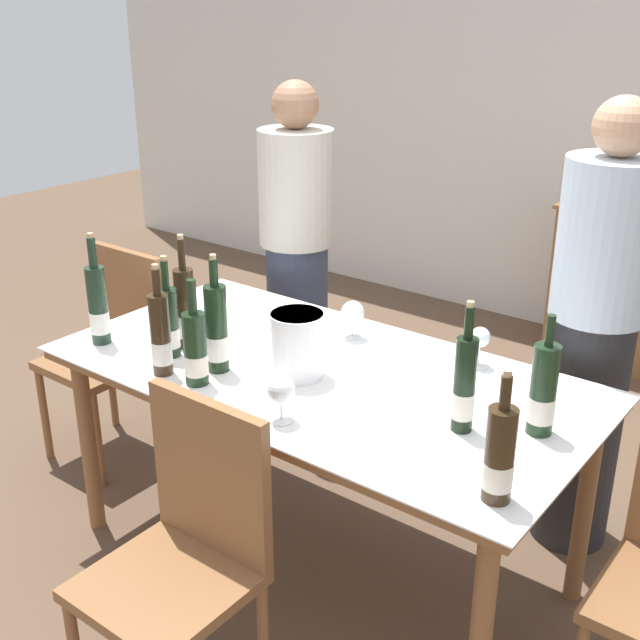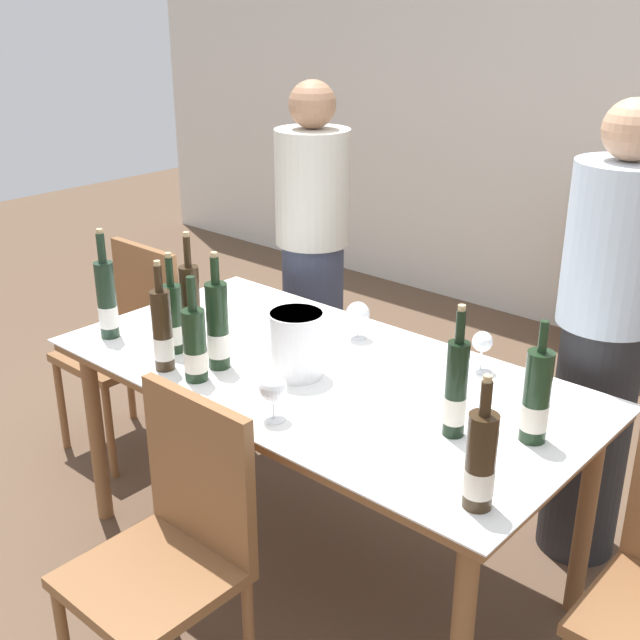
% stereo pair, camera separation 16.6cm
% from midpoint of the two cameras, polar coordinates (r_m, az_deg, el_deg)
% --- Properties ---
extents(ground_plane, '(12.00, 12.00, 0.00)m').
position_cam_midpoint_polar(ground_plane, '(3.08, 1.61, -16.58)').
color(ground_plane, brown).
extents(dining_table, '(1.81, 0.93, 0.77)m').
position_cam_midpoint_polar(dining_table, '(2.70, 1.76, -4.98)').
color(dining_table, brown).
rests_on(dining_table, ground_plane).
extents(ice_bucket, '(0.18, 0.18, 0.22)m').
position_cam_midpoint_polar(ice_bucket, '(2.59, 0.15, -1.64)').
color(ice_bucket, white).
rests_on(ice_bucket, dining_table).
extents(wine_bottle_0, '(0.07, 0.07, 0.38)m').
position_cam_midpoint_polar(wine_bottle_0, '(2.66, -9.40, -0.88)').
color(wine_bottle_0, '#332314').
rests_on(wine_bottle_0, dining_table).
extents(wine_bottle_1, '(0.07, 0.07, 0.41)m').
position_cam_midpoint_polar(wine_bottle_1, '(2.95, -13.38, 1.33)').
color(wine_bottle_1, '#1E3323').
rests_on(wine_bottle_1, dining_table).
extents(wine_bottle_2, '(0.08, 0.08, 0.35)m').
position_cam_midpoint_polar(wine_bottle_2, '(2.00, 13.71, -9.90)').
color(wine_bottle_2, '#332314').
rests_on(wine_bottle_2, dining_table).
extents(wine_bottle_3, '(0.07, 0.07, 0.36)m').
position_cam_midpoint_polar(wine_bottle_3, '(2.79, -8.75, -0.01)').
color(wine_bottle_3, black).
rests_on(wine_bottle_3, dining_table).
extents(wine_bottle_4, '(0.08, 0.08, 0.40)m').
position_cam_midpoint_polar(wine_bottle_4, '(2.65, -5.51, -0.59)').
color(wine_bottle_4, black).
rests_on(wine_bottle_4, dining_table).
extents(wine_bottle_5, '(0.07, 0.07, 0.41)m').
position_cam_midpoint_polar(wine_bottle_5, '(2.85, -7.54, 0.92)').
color(wine_bottle_5, '#332314').
rests_on(wine_bottle_5, dining_table).
extents(wine_bottle_6, '(0.08, 0.08, 0.36)m').
position_cam_midpoint_polar(wine_bottle_6, '(2.31, 17.13, -5.46)').
color(wine_bottle_6, black).
rests_on(wine_bottle_6, dining_table).
extents(wine_bottle_7, '(0.08, 0.08, 0.35)m').
position_cam_midpoint_polar(wine_bottle_7, '(2.58, -7.08, -1.88)').
color(wine_bottle_7, black).
rests_on(wine_bottle_7, dining_table).
extents(wine_bottle_8, '(0.06, 0.06, 0.39)m').
position_cam_midpoint_polar(wine_bottle_8, '(2.28, 11.71, -4.98)').
color(wine_bottle_8, black).
rests_on(wine_bottle_8, dining_table).
extents(wine_glass_0, '(0.09, 0.09, 0.14)m').
position_cam_midpoint_polar(wine_glass_0, '(2.88, 4.36, 0.38)').
color(wine_glass_0, white).
rests_on(wine_glass_0, dining_table).
extents(wine_glass_1, '(0.08, 0.08, 0.14)m').
position_cam_midpoint_polar(wine_glass_1, '(2.70, 13.21, -1.70)').
color(wine_glass_1, white).
rests_on(wine_glass_1, dining_table).
extents(wine_glass_2, '(0.08, 0.08, 0.15)m').
position_cam_midpoint_polar(wine_glass_2, '(2.33, -1.33, -4.99)').
color(wine_glass_2, white).
rests_on(wine_glass_2, dining_table).
extents(chair_near_front, '(0.42, 0.42, 0.93)m').
position_cam_midpoint_polar(chair_near_front, '(2.34, -8.27, -15.05)').
color(chair_near_front, brown).
rests_on(chair_near_front, ground_plane).
extents(chair_left_end, '(0.42, 0.42, 0.91)m').
position_cam_midpoint_polar(chair_left_end, '(3.63, -12.11, -1.04)').
color(chair_left_end, brown).
rests_on(chair_left_end, ground_plane).
extents(person_host, '(0.33, 0.33, 1.60)m').
position_cam_midpoint_polar(person_host, '(3.63, 0.80, 4.07)').
color(person_host, '#383F56').
rests_on(person_host, ground_plane).
extents(person_guest_left, '(0.33, 0.33, 1.64)m').
position_cam_midpoint_polar(person_guest_left, '(2.92, 20.99, -1.71)').
color(person_guest_left, '#262628').
rests_on(person_guest_left, ground_plane).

